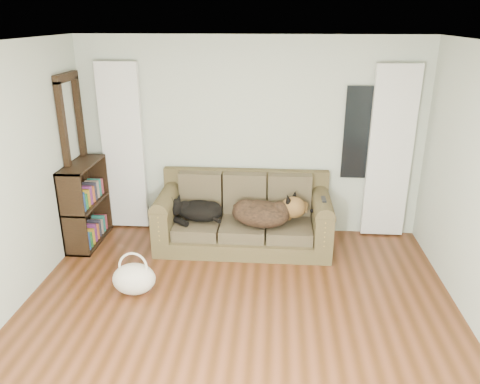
# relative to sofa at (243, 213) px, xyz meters

# --- Properties ---
(floor) EXTENTS (5.00, 5.00, 0.00)m
(floor) POSITION_rel_sofa_xyz_m (0.05, -1.97, -0.45)
(floor) COLOR #46260F
(floor) RESTS_ON ground
(ceiling) EXTENTS (5.00, 5.00, 0.00)m
(ceiling) POSITION_rel_sofa_xyz_m (0.05, -1.97, 2.15)
(ceiling) COLOR white
(ceiling) RESTS_ON ground
(wall_back) EXTENTS (4.50, 0.04, 2.60)m
(wall_back) POSITION_rel_sofa_xyz_m (0.05, 0.53, 0.85)
(wall_back) COLOR #B0BDAB
(wall_back) RESTS_ON ground
(curtain_left) EXTENTS (0.55, 0.08, 2.25)m
(curtain_left) POSITION_rel_sofa_xyz_m (-1.65, 0.45, 0.70)
(curtain_left) COLOR silver
(curtain_left) RESTS_ON ground
(curtain_right) EXTENTS (0.55, 0.08, 2.25)m
(curtain_right) POSITION_rel_sofa_xyz_m (1.85, 0.45, 0.70)
(curtain_right) COLOR silver
(curtain_right) RESTS_ON ground
(window_pane) EXTENTS (0.50, 0.03, 1.20)m
(window_pane) POSITION_rel_sofa_xyz_m (1.50, 0.50, 0.95)
(window_pane) COLOR black
(window_pane) RESTS_ON wall_back
(door_casing) EXTENTS (0.07, 0.60, 2.10)m
(door_casing) POSITION_rel_sofa_xyz_m (-2.15, 0.07, 0.60)
(door_casing) COLOR black
(door_casing) RESTS_ON ground
(sofa) EXTENTS (2.20, 0.95, 0.90)m
(sofa) POSITION_rel_sofa_xyz_m (0.00, 0.00, 0.00)
(sofa) COLOR #2E2317
(sofa) RESTS_ON floor
(dog_black_lab) EXTENTS (0.68, 0.55, 0.25)m
(dog_black_lab) POSITION_rel_sofa_xyz_m (-0.59, -0.02, 0.03)
(dog_black_lab) COLOR black
(dog_black_lab) RESTS_ON sofa
(dog_shepherd) EXTENTS (0.88, 0.72, 0.34)m
(dog_shepherd) POSITION_rel_sofa_xyz_m (0.27, -0.11, 0.04)
(dog_shepherd) COLOR black
(dog_shepherd) RESTS_ON sofa
(tv_remote) EXTENTS (0.05, 0.17, 0.02)m
(tv_remote) POSITION_rel_sofa_xyz_m (0.98, -0.15, 0.28)
(tv_remote) COLOR black
(tv_remote) RESTS_ON sofa
(tote_bag) EXTENTS (0.57, 0.51, 0.34)m
(tote_bag) POSITION_rel_sofa_xyz_m (-1.09, -1.22, -0.29)
(tote_bag) COLOR silver
(tote_bag) RESTS_ON floor
(bookshelf) EXTENTS (0.36, 0.88, 1.08)m
(bookshelf) POSITION_rel_sofa_xyz_m (-2.04, -0.06, 0.05)
(bookshelf) COLOR black
(bookshelf) RESTS_ON floor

